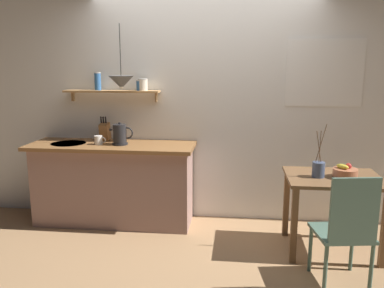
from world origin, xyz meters
name	(u,v)px	position (x,y,z in m)	size (l,w,h in m)	color
ground_plane	(199,238)	(0.00, 0.00, 0.00)	(14.00, 14.00, 0.00)	#A87F56
back_wall	(223,103)	(0.21, 0.65, 1.35)	(6.80, 0.11, 2.70)	white
kitchen_counter	(114,183)	(-1.00, 0.32, 0.47)	(1.83, 0.63, 0.92)	gray
wall_shelf	(119,88)	(-0.95, 0.49, 1.52)	(1.08, 0.20, 0.33)	tan
dining_table	(333,190)	(1.29, -0.12, 0.61)	(0.88, 0.69, 0.74)	brown
dining_chair_near	(347,227)	(1.25, -0.79, 0.52)	(0.48, 0.47, 0.96)	#4C6B5B
fruit_bowl	(345,172)	(1.38, -0.14, 0.80)	(0.22, 0.22, 0.13)	#BC704C
twig_vase	(318,169)	(1.14, -0.16, 0.82)	(0.12, 0.12, 0.50)	#475675
electric_kettle	(120,135)	(-0.89, 0.27, 1.03)	(0.26, 0.17, 0.25)	black
knife_block	(105,131)	(-1.13, 0.47, 1.03)	(0.10, 0.16, 0.28)	brown
coffee_mug_by_sink	(99,140)	(-1.13, 0.25, 0.97)	(0.13, 0.09, 0.10)	white
pendant_lamp	(121,82)	(-0.86, 0.29, 1.60)	(0.27, 0.27, 0.67)	black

